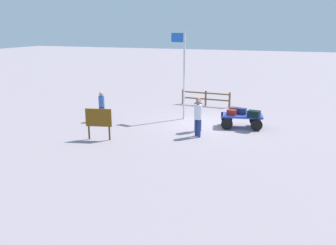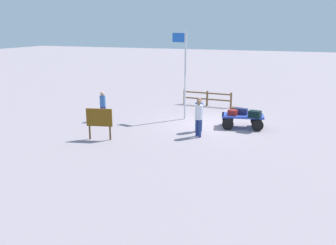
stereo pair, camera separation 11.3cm
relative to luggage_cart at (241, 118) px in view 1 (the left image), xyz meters
name	(u,v)px [view 1 (the left image)]	position (x,y,z in m)	size (l,w,h in m)	color
ground_plane	(210,124)	(1.61, -0.07, -0.47)	(120.00, 120.00, 0.00)	gray
luggage_cart	(241,118)	(0.00, 0.00, 0.00)	(2.19, 1.49, 0.67)	#2B41AF
suitcase_maroon	(235,110)	(0.38, -0.33, 0.33)	(0.57, 0.48, 0.27)	#3A3023
suitcase_navy	(254,114)	(-0.65, 0.32, 0.36)	(0.62, 0.49, 0.33)	black
suitcase_tan	(232,112)	(0.44, 0.23, 0.33)	(0.49, 0.39, 0.26)	maroon
suitcase_olive	(240,111)	(0.07, -0.12, 0.34)	(0.62, 0.33, 0.30)	#1A2250
worker_lead	(198,115)	(1.61, 2.27, 0.54)	(0.49, 0.49, 1.72)	navy
worker_trailing	(198,112)	(1.85, 1.40, 0.51)	(0.51, 0.51, 1.65)	navy
worker_supervisor	(102,104)	(7.25, 1.23, 0.43)	(0.36, 0.36, 1.59)	navy
flagpole	(183,69)	(3.31, -0.68, 2.24)	(0.81, 0.18, 4.71)	silver
signboard	(99,120)	(5.64, 4.24, 0.46)	(1.17, 0.33, 1.42)	#4C3319
wooden_fence	(206,97)	(2.97, -4.41, 0.08)	(3.21, 0.20, 0.97)	brown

